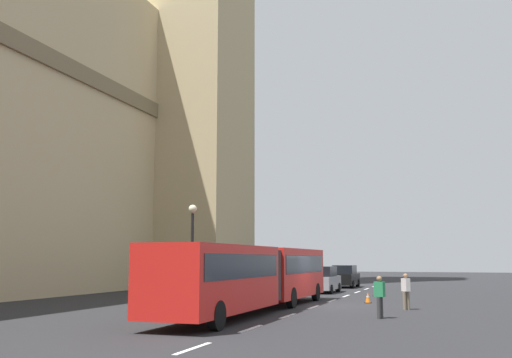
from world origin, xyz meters
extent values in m
plane|color=#262628|center=(0.00, 0.00, 0.00)|extent=(160.00, 160.00, 0.00)
cube|color=silver|center=(-15.19, 0.00, 0.01)|extent=(2.20, 0.16, 0.01)
cube|color=silver|center=(-10.59, 0.00, 0.01)|extent=(2.20, 0.16, 0.01)
cube|color=silver|center=(-5.99, 0.00, 0.01)|extent=(2.20, 0.16, 0.01)
cube|color=silver|center=(-1.39, 0.00, 0.01)|extent=(2.20, 0.16, 0.01)
cube|color=silver|center=(3.21, 0.00, 0.01)|extent=(2.20, 0.16, 0.01)
cube|color=silver|center=(7.81, 0.00, 0.01)|extent=(2.20, 0.16, 0.01)
cube|color=silver|center=(12.41, 0.00, 0.01)|extent=(2.20, 0.16, 0.01)
cube|color=silver|center=(17.01, 0.00, 0.01)|extent=(2.20, 0.16, 0.01)
cube|color=silver|center=(21.61, 0.00, 0.01)|extent=(2.20, 0.16, 0.01)
cube|color=red|center=(0.28, 2.00, 1.65)|extent=(8.40, 2.50, 2.50)
cube|color=#1E232D|center=(0.28, 2.00, 2.10)|extent=(7.73, 2.54, 0.90)
cube|color=red|center=(-9.02, 2.00, 1.65)|extent=(8.40, 2.50, 2.50)
cube|color=#1E232D|center=(-9.02, 2.00, 2.10)|extent=(7.73, 2.54, 0.90)
cylinder|color=#2D2D2D|center=(-4.37, 2.00, 1.65)|extent=(2.38, 2.38, 2.25)
cylinder|color=black|center=(2.97, 0.88, 0.50)|extent=(1.00, 0.30, 1.00)
cylinder|color=black|center=(-2.24, 0.88, 0.50)|extent=(1.00, 0.30, 1.00)
cylinder|color=black|center=(-11.54, 0.88, 0.50)|extent=(1.00, 0.30, 1.00)
cube|color=gray|center=(10.91, 2.21, 0.70)|extent=(4.40, 1.80, 0.90)
cube|color=black|center=(10.71, 2.21, 1.50)|extent=(2.46, 1.66, 0.70)
cylinder|color=black|center=(12.32, 1.40, 0.32)|extent=(0.64, 0.30, 0.64)
cylinder|color=black|center=(9.50, 1.40, 0.32)|extent=(0.64, 0.30, 0.64)
cube|color=black|center=(18.82, 2.03, 0.70)|extent=(4.40, 1.80, 0.90)
cube|color=black|center=(18.62, 2.03, 1.50)|extent=(2.46, 1.66, 0.70)
cylinder|color=black|center=(20.23, 1.22, 0.32)|extent=(0.64, 0.30, 0.64)
cylinder|color=black|center=(17.41, 1.22, 0.32)|extent=(0.64, 0.30, 0.64)
cube|color=black|center=(2.32, -2.17, 0.01)|extent=(0.36, 0.36, 0.03)
cone|color=orange|center=(2.32, -2.17, 0.31)|extent=(0.28, 0.28, 0.55)
cylinder|color=white|center=(2.32, -2.17, 0.33)|extent=(0.17, 0.17, 0.08)
cube|color=black|center=(8.37, -1.82, 0.01)|extent=(0.36, 0.36, 0.03)
cone|color=orange|center=(8.37, -1.82, 0.31)|extent=(0.28, 0.28, 0.55)
cylinder|color=white|center=(8.37, -1.82, 0.33)|extent=(0.17, 0.17, 0.08)
cube|color=black|center=(10.96, -1.90, 0.01)|extent=(0.36, 0.36, 0.03)
cone|color=orange|center=(10.96, -1.90, 0.31)|extent=(0.28, 0.28, 0.55)
cylinder|color=white|center=(10.96, -1.90, 0.33)|extent=(0.17, 0.17, 0.08)
cylinder|color=black|center=(-1.70, 6.50, 0.15)|extent=(0.32, 0.32, 0.30)
cylinder|color=black|center=(-1.70, 6.50, 2.40)|extent=(0.16, 0.16, 4.80)
sphere|color=beige|center=(-1.70, 6.50, 5.05)|extent=(0.44, 0.44, 0.44)
cylinder|color=#333333|center=(-5.67, -3.83, 0.43)|extent=(0.16, 0.16, 0.86)
cylinder|color=#333333|center=(-5.85, -3.76, 0.43)|extent=(0.16, 0.16, 0.86)
cube|color=#267F4C|center=(-5.76, -3.80, 1.16)|extent=(0.36, 0.46, 0.60)
sphere|color=#936B4C|center=(-5.76, -3.80, 1.58)|extent=(0.22, 0.22, 0.22)
cylinder|color=#726651|center=(-1.38, -4.40, 0.43)|extent=(0.16, 0.16, 0.86)
cylinder|color=#726651|center=(-1.25, -4.56, 0.43)|extent=(0.16, 0.16, 0.86)
cube|color=silver|center=(-1.32, -4.48, 1.16)|extent=(0.46, 0.44, 0.60)
sphere|color=#936B4C|center=(-1.32, -4.48, 1.58)|extent=(0.22, 0.22, 0.22)
camera|label=1|loc=(-29.41, -6.69, 2.37)|focal=39.85mm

